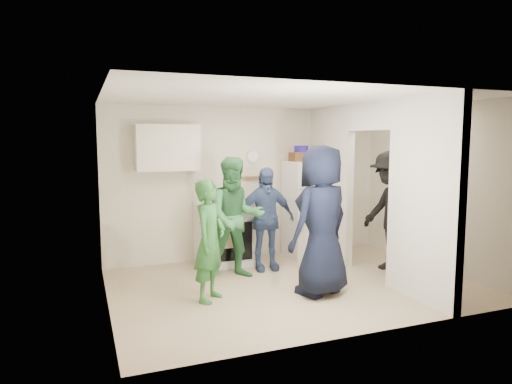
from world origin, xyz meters
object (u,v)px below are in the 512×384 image
Objects in this scene: stove at (223,233)px; person_green_left at (210,241)px; person_denim at (265,219)px; person_nook at (392,211)px; yellow_cup_stack_top at (322,154)px; person_green_center at (236,218)px; fridge at (307,209)px; blue_bowl at (301,149)px; person_navy at (322,221)px; wicker_basket at (301,157)px.

person_green_left is (-0.63, -1.53, 0.25)m from stove.
person_denim is 1.90m from person_nook.
yellow_cup_stack_top is 0.14× the size of person_green_center.
fridge is 6.73× the size of blue_bowl.
yellow_cup_stack_top is (1.70, -0.13, 1.24)m from stove.
person_nook is at bearing -57.56° from fridge.
blue_bowl is 0.13× the size of person_nook.
yellow_cup_stack_top reaches higher than person_denim.
stove is 1.67m from person_green_left.
stove is 0.52× the size of person_navy.
blue_bowl is 0.36m from yellow_cup_stack_top.
person_navy reaches higher than person_green_left.
blue_bowl is 0.16× the size of person_green_left.
person_green_center reaches higher than fridge.
person_green_center is at bearing -160.25° from yellow_cup_stack_top.
person_green_left is 1.43m from person_navy.
person_navy is at bearing -46.37° from person_green_center.
stove is 4.14× the size of blue_bowl.
person_denim is at bearing -8.25° from person_green_left.
yellow_cup_stack_top is (0.22, -0.10, 0.93)m from fridge.
fridge is 0.93× the size of person_green_center.
fridge is 4.61× the size of wicker_basket.
fridge is at bearing -26.57° from wicker_basket.
person_green_center is 2.35m from person_nook.
wicker_basket is 2.71m from person_green_left.
person_navy is (0.75, -1.82, 0.46)m from stove.
blue_bowl is 0.15× the size of person_denim.
yellow_cup_stack_top is 2.04m from person_green_center.
stove is 0.78m from person_denim.
yellow_cup_stack_top reaches higher than person_nook.
person_green_left is (-2.01, -1.55, -0.94)m from wicker_basket.
person_green_left is at bearing -85.34° from person_nook.
person_nook is at bearing -55.43° from wicker_basket.
person_denim is (-0.87, -0.54, -0.91)m from wicker_basket.
person_navy is (0.24, -1.29, 0.17)m from person_denim.
wicker_basket is at bearing -146.16° from person_nook.
fridge is at bearing -1.16° from stove.
person_nook reaches higher than person_denim.
stove is at bearing 139.31° from person_denim.
person_green_left is 0.82× the size of person_nook.
stove is at bearing -119.82° from person_nook.
yellow_cup_stack_top is 1.58m from person_denim.
blue_bowl is 1.88m from person_green_center.
yellow_cup_stack_top reaches higher than fridge.
person_nook is (2.30, -0.50, 0.04)m from person_green_center.
wicker_basket is 1.81m from person_green_center.
person_green_center is (-1.52, -0.72, 0.06)m from fridge.
person_green_left is at bearing -142.38° from blue_bowl.
blue_bowl is 0.96× the size of yellow_cup_stack_top.
person_denim is at bearing -148.05° from wicker_basket.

